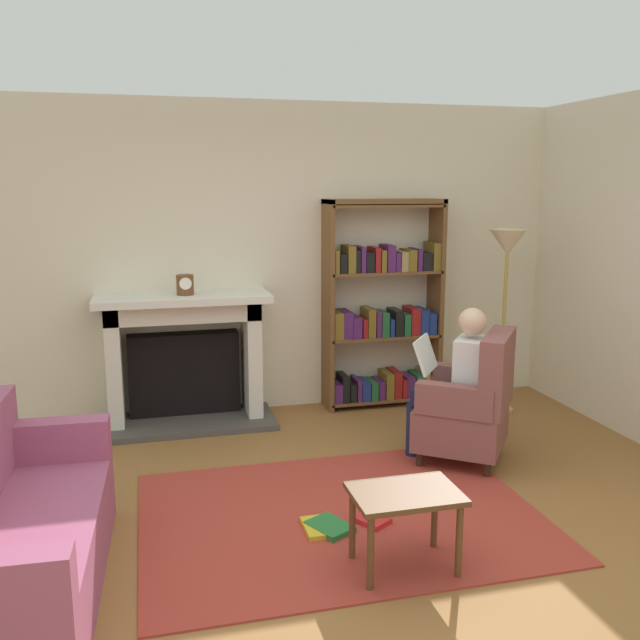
% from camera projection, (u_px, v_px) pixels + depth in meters
% --- Properties ---
extents(ground, '(14.00, 14.00, 0.00)m').
position_uv_depth(ground, '(355.00, 540.00, 3.94)').
color(ground, '#915F30').
extents(back_wall, '(5.60, 0.10, 2.70)m').
position_uv_depth(back_wall, '(271.00, 259.00, 6.10)').
color(back_wall, beige).
rests_on(back_wall, ground).
extents(side_wall_right, '(0.10, 5.20, 2.70)m').
position_uv_depth(side_wall_right, '(627.00, 267.00, 5.51)').
color(side_wall_right, beige).
rests_on(side_wall_right, ground).
extents(area_rug, '(2.40, 1.80, 0.01)m').
position_uv_depth(area_rug, '(341.00, 515.00, 4.22)').
color(area_rug, '#A53529').
rests_on(area_rug, ground).
extents(fireplace, '(1.45, 0.64, 1.11)m').
position_uv_depth(fireplace, '(184.00, 355.00, 5.82)').
color(fireplace, '#4C4742').
rests_on(fireplace, ground).
extents(mantel_clock, '(0.14, 0.14, 0.16)m').
position_uv_depth(mantel_clock, '(185.00, 285.00, 5.61)').
color(mantel_clock, brown).
rests_on(mantel_clock, fireplace).
extents(bookshelf, '(1.06, 0.32, 1.87)m').
position_uv_depth(bookshelf, '(383.00, 310.00, 6.23)').
color(bookshelf, brown).
rests_on(bookshelf, ground).
extents(armchair_reading, '(0.88, 0.88, 0.97)m').
position_uv_depth(armchair_reading, '(471.00, 405.00, 5.00)').
color(armchair_reading, '#331E14').
rests_on(armchair_reading, ground).
extents(seated_reader, '(0.59, 0.56, 1.14)m').
position_uv_depth(seated_reader, '(456.00, 377.00, 5.01)').
color(seated_reader, silver).
rests_on(seated_reader, ground).
extents(sofa_floral, '(0.80, 1.73, 0.85)m').
position_uv_depth(sofa_floral, '(10.00, 537.00, 3.33)').
color(sofa_floral, '#9F4E6F').
rests_on(sofa_floral, ground).
extents(side_table, '(0.56, 0.39, 0.44)m').
position_uv_depth(side_table, '(405.00, 503.00, 3.58)').
color(side_table, brown).
rests_on(side_table, ground).
extents(scattered_books, '(0.53, 0.32, 0.03)m').
position_uv_depth(scattered_books, '(336.00, 525.00, 4.06)').
color(scattered_books, '#267233').
rests_on(scattered_books, area_rug).
extents(floor_lamp, '(0.32, 0.32, 1.62)m').
position_uv_depth(floor_lamp, '(507.00, 259.00, 5.92)').
color(floor_lamp, '#B7933F').
rests_on(floor_lamp, ground).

